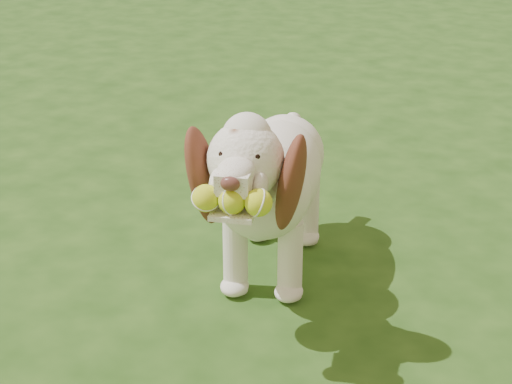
% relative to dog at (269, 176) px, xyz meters
% --- Properties ---
extents(ground, '(80.00, 80.00, 0.00)m').
position_rel_dog_xyz_m(ground, '(0.58, 0.11, -0.42)').
color(ground, '#1E3F12').
rests_on(ground, ground).
extents(dog, '(0.62, 1.19, 0.78)m').
position_rel_dog_xyz_m(dog, '(0.00, 0.00, 0.00)').
color(dog, white).
rests_on(dog, ground).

